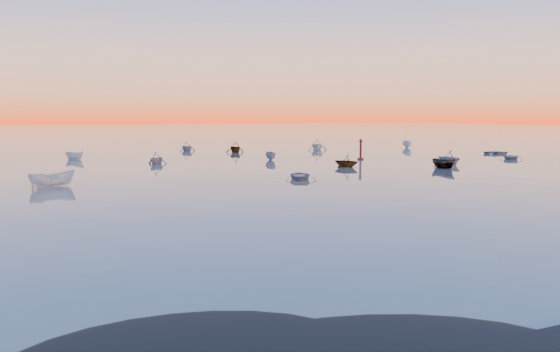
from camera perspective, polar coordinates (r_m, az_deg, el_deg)
ground at (r=114.85m, az=-15.91°, el=3.05°), size 600.00×600.00×0.00m
moored_fleet at (r=68.75m, az=-10.31°, el=1.16°), size 124.00×58.00×1.20m
boat_near_center at (r=50.60m, az=-22.68°, el=-1.04°), size 2.63×4.22×1.36m
boat_near_right at (r=71.98m, az=17.21°, el=1.21°), size 3.94×2.08×1.32m
channel_marker at (r=76.49m, az=8.42°, el=2.62°), size 0.86×0.86×3.06m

